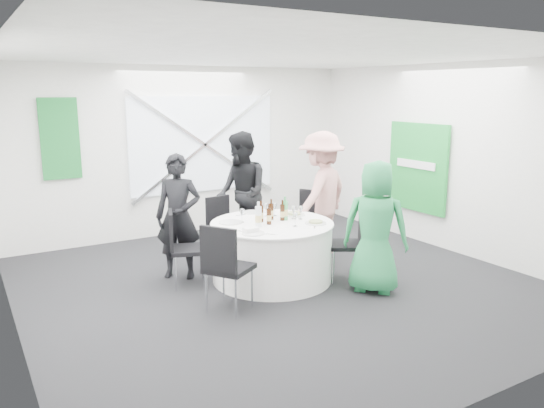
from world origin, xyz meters
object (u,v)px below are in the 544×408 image
person_woman_pink (321,194)px  chair_back_right (309,219)px  chair_back (222,223)px  person_man_back (241,194)px  banquet_table (272,251)px  chair_front_right (353,238)px  chair_front_left (225,262)px  chair_back_left (181,242)px  green_water_bottle (285,211)px  person_man_back_left (178,217)px  clear_water_bottle (258,217)px  person_woman_green (375,227)px

person_woman_pink → chair_back_right: bearing=-24.8°
chair_back → person_man_back: 0.53m
person_woman_pink → banquet_table: bearing=-0.0°
banquet_table → person_woman_pink: 1.40m
chair_front_right → chair_front_left: (-1.87, -0.12, 0.03)m
chair_back_left → chair_back_right: (2.03, 0.17, 0.01)m
chair_front_right → chair_front_left: size_ratio=0.95×
chair_back_right → chair_front_right: chair_back_right is taller
chair_front_right → green_water_bottle: bearing=-99.1°
chair_front_left → person_man_back_left: 1.38m
chair_front_right → person_man_back: size_ratio=0.52×
chair_back_right → chair_front_left: bearing=-88.2°
chair_front_right → person_man_back_left: 2.25m
person_woman_pink → person_man_back: bearing=-60.0°
person_man_back → clear_water_bottle: bearing=-9.6°
chair_front_right → person_woman_pink: 1.17m
chair_front_left → chair_back_left: bearing=-28.3°
person_woman_green → banquet_table: bearing=-0.0°
person_woman_green → clear_water_bottle: 1.42m
chair_back_left → clear_water_bottle: (0.83, -0.47, 0.32)m
person_woman_pink → person_woman_green: (-0.31, -1.52, -0.11)m
banquet_table → person_woman_green: person_woman_green is taller
chair_front_right → chair_back_left: bearing=-84.0°
banquet_table → clear_water_bottle: bearing=-159.7°
chair_front_right → person_man_back: 1.91m
chair_back_right → chair_front_left: (-1.94, -1.20, 0.02)m
banquet_table → chair_front_left: size_ratio=1.55×
chair_back_left → person_man_back: (1.28, 0.84, 0.35)m
banquet_table → chair_back_left: chair_back_left is taller
chair_back_right → person_woman_pink: (0.21, 0.00, 0.34)m
chair_front_left → person_man_back_left: size_ratio=0.62×
chair_back_left → person_man_back_left: 0.43m
chair_back → person_man_back: (0.36, 0.08, 0.38)m
chair_back_right → clear_water_bottle: (-1.21, -0.64, 0.31)m
banquet_table → person_man_back: bearing=80.5°
chair_back_right → person_woman_green: bearing=-33.7°
chair_back_left → chair_front_right: bearing=-95.4°
chair_back_left → clear_water_bottle: 1.00m
chair_back_left → person_woman_green: bearing=-105.6°
banquet_table → chair_front_left: chair_front_left is taller
chair_back_right → person_woman_pink: person_woman_pink is taller
chair_front_left → person_man_back: bearing=-65.8°
chair_back → chair_back_left: (-0.92, -0.76, 0.04)m
chair_back → chair_back_right: size_ratio=0.92×
chair_back_right → green_water_bottle: (-0.74, -0.52, 0.31)m
chair_back → person_woman_green: (1.01, -2.11, 0.27)m
chair_front_left → chair_back_right: bearing=-91.7°
banquet_table → chair_back_right: size_ratio=1.59×
chair_back_right → banquet_table: bearing=-90.0°
person_man_back_left → clear_water_bottle: 1.09m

